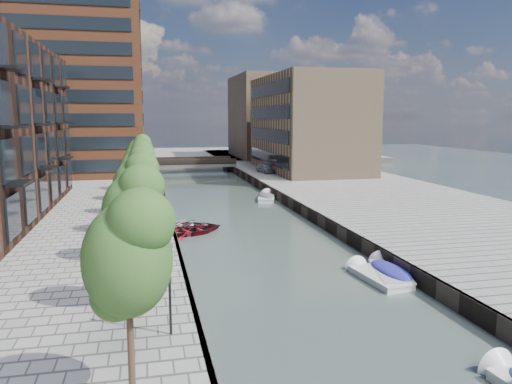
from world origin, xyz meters
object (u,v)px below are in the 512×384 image
object	(u,v)px
tree_6	(139,151)
car	(266,168)
tree_0	(127,252)
motorboat_2	(372,276)
sloop_4	(192,229)
sloop_2	(190,234)
motorboat_3	(389,272)
tree_4	(138,162)
tree_5	(139,156)
tree_3	(137,171)
bridge	(194,163)
sloop_3	(184,227)
tree_2	(135,185)
motorboat_4	(267,197)
tree_1	(132,207)

from	to	relation	value
tree_6	car	distance (m)	22.56
tree_0	motorboat_2	bearing A→B (deg)	40.92
tree_0	sloop_4	distance (m)	26.62
sloop_2	motorboat_3	distance (m)	16.32
tree_4	tree_6	bearing A→B (deg)	90.00
motorboat_2	tree_5	bearing A→B (deg)	118.37
tree_0	motorboat_3	size ratio (longest dim) A/B	1.17
tree_0	tree_4	xyz separation A→B (m)	(0.00, 28.00, 0.00)
tree_3	motorboat_3	distance (m)	17.73
bridge	sloop_4	world-z (taller)	bridge
bridge	tree_6	xyz separation A→B (m)	(-8.50, -26.00, 3.92)
tree_3	car	world-z (taller)	tree_3
tree_4	sloop_2	world-z (taller)	tree_4
sloop_3	tree_3	bearing A→B (deg)	165.73
tree_2	bridge	bearing A→B (deg)	81.05
sloop_2	motorboat_4	size ratio (longest dim) A/B	0.96
tree_3	sloop_3	world-z (taller)	tree_3
bridge	sloop_3	world-z (taller)	bridge
sloop_2	motorboat_3	xyz separation A→B (m)	(10.24, -12.71, 0.20)
tree_2	sloop_2	size ratio (longest dim) A/B	1.20
tree_1	motorboat_2	distance (m)	14.50
tree_2	sloop_3	size ratio (longest dim) A/B	1.43
tree_4	tree_5	size ratio (longest dim) A/B	1.00
sloop_2	motorboat_2	xyz separation A→B (m)	(9.10, -12.98, 0.09)
sloop_4	motorboat_2	xyz separation A→B (m)	(8.73, -14.60, 0.09)
motorboat_3	bridge	bearing A→B (deg)	95.57
tree_0	motorboat_2	xyz separation A→B (m)	(12.87, 11.16, -5.22)
tree_6	sloop_4	xyz separation A→B (m)	(4.15, -16.25, -5.31)
bridge	sloop_4	bearing A→B (deg)	-95.88
sloop_2	motorboat_3	size ratio (longest dim) A/B	0.98
tree_1	sloop_3	xyz separation A→B (m)	(3.50, 19.56, -5.31)
sloop_4	motorboat_4	size ratio (longest dim) A/B	0.89
bridge	motorboat_2	xyz separation A→B (m)	(4.37, -56.84, -1.30)
tree_5	motorboat_3	world-z (taller)	tree_5
tree_3	sloop_2	world-z (taller)	tree_3
tree_0	tree_5	world-z (taller)	same
sloop_2	tree_1	bearing A→B (deg)	150.38
tree_0	tree_2	world-z (taller)	same
tree_5	sloop_2	size ratio (longest dim) A/B	1.20
tree_4	sloop_4	world-z (taller)	tree_4
tree_5	tree_4	bearing A→B (deg)	-90.00
tree_4	car	world-z (taller)	tree_4
car	sloop_2	bearing A→B (deg)	-124.48
tree_2	tree_4	bearing A→B (deg)	90.00
tree_1	tree_2	size ratio (longest dim) A/B	1.00
tree_5	tree_1	bearing A→B (deg)	-90.00
bridge	motorboat_4	size ratio (longest dim) A/B	2.53
tree_0	tree_1	distance (m)	7.00
tree_1	motorboat_2	world-z (taller)	tree_1
car	motorboat_4	bearing A→B (deg)	-114.28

